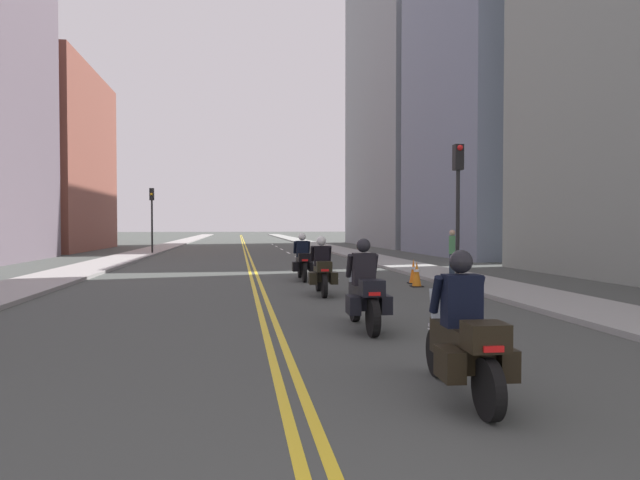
{
  "coord_description": "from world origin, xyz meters",
  "views": [
    {
      "loc": [
        -0.6,
        -0.38,
        1.89
      ],
      "look_at": [
        1.65,
        14.5,
        1.51
      ],
      "focal_mm": 30.57,
      "sensor_mm": 36.0,
      "label": 1
    }
  ],
  "objects_px": {
    "motorcycle_1": "(365,293)",
    "traffic_cone_0": "(413,271)",
    "traffic_light_far": "(152,208)",
    "pedestrian_0": "(452,252)",
    "motorcycle_0": "(464,339)",
    "motorcycle_2": "(322,271)",
    "traffic_cone_1": "(417,274)",
    "motorcycle_3": "(302,261)",
    "traffic_light_near": "(458,188)",
    "traffic_cone_2": "(459,287)"
  },
  "relations": [
    {
      "from": "traffic_light_far",
      "to": "pedestrian_0",
      "type": "xyz_separation_m",
      "value": [
        13.59,
        -18.0,
        -2.15
      ]
    },
    {
      "from": "motorcycle_2",
      "to": "motorcycle_1",
      "type": "bearing_deg",
      "value": -87.61
    },
    {
      "from": "motorcycle_1",
      "to": "traffic_cone_2",
      "type": "bearing_deg",
      "value": 45.49
    },
    {
      "from": "motorcycle_1",
      "to": "motorcycle_3",
      "type": "bearing_deg",
      "value": 90.96
    },
    {
      "from": "motorcycle_3",
      "to": "traffic_light_near",
      "type": "xyz_separation_m",
      "value": [
        4.62,
        -2.53,
        2.43
      ]
    },
    {
      "from": "motorcycle_0",
      "to": "motorcycle_2",
      "type": "height_order",
      "value": "motorcycle_0"
    },
    {
      "from": "traffic_cone_1",
      "to": "traffic_light_far",
      "type": "bearing_deg",
      "value": 117.79
    },
    {
      "from": "traffic_cone_1",
      "to": "traffic_light_near",
      "type": "relative_size",
      "value": 0.18
    },
    {
      "from": "motorcycle_2",
      "to": "traffic_cone_0",
      "type": "xyz_separation_m",
      "value": [
        3.43,
        2.48,
        -0.26
      ]
    },
    {
      "from": "traffic_cone_0",
      "to": "traffic_cone_1",
      "type": "distance_m",
      "value": 0.95
    },
    {
      "from": "pedestrian_0",
      "to": "motorcycle_1",
      "type": "bearing_deg",
      "value": 174.72
    },
    {
      "from": "traffic_cone_2",
      "to": "motorcycle_3",
      "type": "bearing_deg",
      "value": 118.28
    },
    {
      "from": "motorcycle_0",
      "to": "traffic_cone_1",
      "type": "xyz_separation_m",
      "value": [
        3.07,
        10.66,
        -0.26
      ]
    },
    {
      "from": "motorcycle_1",
      "to": "traffic_cone_0",
      "type": "distance_m",
      "value": 8.27
    },
    {
      "from": "traffic_cone_1",
      "to": "traffic_light_near",
      "type": "xyz_separation_m",
      "value": [
        1.34,
        0.02,
        2.7
      ]
    },
    {
      "from": "traffic_cone_1",
      "to": "traffic_light_near",
      "type": "height_order",
      "value": "traffic_light_near"
    },
    {
      "from": "motorcycle_1",
      "to": "motorcycle_2",
      "type": "relative_size",
      "value": 1.04
    },
    {
      "from": "motorcycle_3",
      "to": "traffic_cone_1",
      "type": "xyz_separation_m",
      "value": [
        3.28,
        -2.54,
        -0.28
      ]
    },
    {
      "from": "motorcycle_2",
      "to": "traffic_cone_2",
      "type": "relative_size",
      "value": 2.73
    },
    {
      "from": "motorcycle_2",
      "to": "traffic_light_far",
      "type": "height_order",
      "value": "traffic_light_far"
    },
    {
      "from": "motorcycle_2",
      "to": "traffic_cone_1",
      "type": "bearing_deg",
      "value": 27.91
    },
    {
      "from": "motorcycle_1",
      "to": "traffic_light_near",
      "type": "height_order",
      "value": "traffic_light_near"
    },
    {
      "from": "traffic_cone_1",
      "to": "motorcycle_0",
      "type": "bearing_deg",
      "value": -106.07
    },
    {
      "from": "motorcycle_2",
      "to": "traffic_cone_1",
      "type": "xyz_separation_m",
      "value": [
        3.23,
        1.55,
        -0.26
      ]
    },
    {
      "from": "motorcycle_0",
      "to": "traffic_light_near",
      "type": "relative_size",
      "value": 0.49
    },
    {
      "from": "pedestrian_0",
      "to": "traffic_light_far",
      "type": "bearing_deg",
      "value": 61.94
    },
    {
      "from": "motorcycle_0",
      "to": "motorcycle_3",
      "type": "height_order",
      "value": "motorcycle_3"
    },
    {
      "from": "motorcycle_3",
      "to": "pedestrian_0",
      "type": "distance_m",
      "value": 5.76
    },
    {
      "from": "traffic_cone_1",
      "to": "traffic_light_far",
      "type": "relative_size",
      "value": 0.18
    },
    {
      "from": "traffic_cone_0",
      "to": "traffic_light_near",
      "type": "relative_size",
      "value": 0.18
    },
    {
      "from": "traffic_cone_2",
      "to": "motorcycle_1",
      "type": "bearing_deg",
      "value": -135.09
    },
    {
      "from": "motorcycle_2",
      "to": "traffic_cone_1",
      "type": "distance_m",
      "value": 3.6
    },
    {
      "from": "motorcycle_0",
      "to": "traffic_light_far",
      "type": "bearing_deg",
      "value": 106.8
    },
    {
      "from": "motorcycle_0",
      "to": "motorcycle_1",
      "type": "height_order",
      "value": "motorcycle_1"
    },
    {
      "from": "traffic_light_near",
      "to": "traffic_light_far",
      "type": "distance_m",
      "value": 24.56
    },
    {
      "from": "motorcycle_1",
      "to": "traffic_light_far",
      "type": "xyz_separation_m",
      "value": [
        -7.93,
        27.75,
        2.4
      ]
    },
    {
      "from": "motorcycle_1",
      "to": "traffic_cone_2",
      "type": "height_order",
      "value": "motorcycle_1"
    },
    {
      "from": "motorcycle_1",
      "to": "motorcycle_3",
      "type": "relative_size",
      "value": 0.98
    },
    {
      "from": "traffic_cone_0",
      "to": "pedestrian_0",
      "type": "relative_size",
      "value": 0.46
    },
    {
      "from": "motorcycle_3",
      "to": "traffic_light_far",
      "type": "bearing_deg",
      "value": 113.47
    },
    {
      "from": "traffic_light_near",
      "to": "traffic_light_far",
      "type": "height_order",
      "value": "traffic_light_near"
    },
    {
      "from": "motorcycle_3",
      "to": "traffic_light_far",
      "type": "relative_size",
      "value": 0.51
    },
    {
      "from": "motorcycle_1",
      "to": "traffic_light_far",
      "type": "bearing_deg",
      "value": 106.52
    },
    {
      "from": "motorcycle_2",
      "to": "motorcycle_0",
      "type": "bearing_deg",
      "value": -86.73
    },
    {
      "from": "motorcycle_0",
      "to": "traffic_light_far",
      "type": "distance_m",
      "value": 32.92
    },
    {
      "from": "motorcycle_0",
      "to": "traffic_cone_0",
      "type": "height_order",
      "value": "motorcycle_0"
    },
    {
      "from": "motorcycle_2",
      "to": "motorcycle_3",
      "type": "height_order",
      "value": "motorcycle_3"
    },
    {
      "from": "motorcycle_0",
      "to": "traffic_cone_2",
      "type": "bearing_deg",
      "value": 69.92
    },
    {
      "from": "motorcycle_2",
      "to": "traffic_cone_0",
      "type": "bearing_deg",
      "value": 38.14
    },
    {
      "from": "traffic_light_far",
      "to": "motorcycle_1",
      "type": "bearing_deg",
      "value": -74.06
    }
  ]
}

